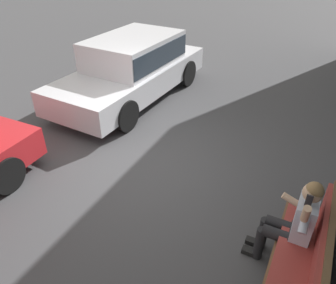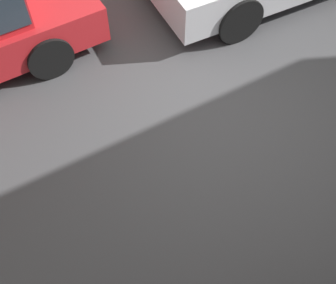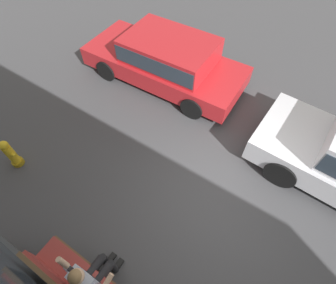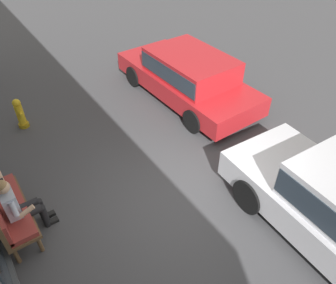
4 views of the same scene
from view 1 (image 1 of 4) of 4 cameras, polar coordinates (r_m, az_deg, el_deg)
The scene contains 4 objects.
ground_plane at distance 6.08m, azimuth -4.02°, elevation -3.78°, with size 60.00×60.00×0.00m, color #424244.
bench at distance 4.23m, azimuth 23.28°, elevation -16.70°, with size 1.68×0.55×1.01m.
person_on_phone at distance 4.27m, azimuth 21.04°, elevation -12.86°, with size 0.73×0.74×1.34m.
parked_car_near at distance 8.35m, azimuth -6.21°, elevation 13.12°, with size 4.64×2.08×1.51m.
Camera 1 is at (4.14, 2.60, 3.61)m, focal length 35.00 mm.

